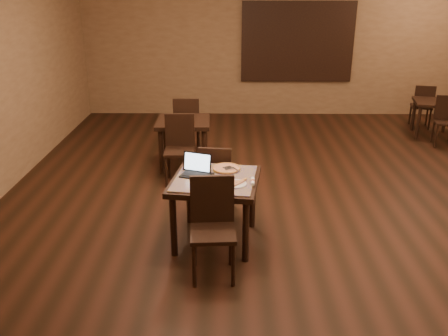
{
  "coord_description": "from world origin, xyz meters",
  "views": [
    {
      "loc": [
        -0.91,
        -5.22,
        2.73
      ],
      "look_at": [
        -0.97,
        -0.45,
        0.85
      ],
      "focal_mm": 38.0,
      "sensor_mm": 36.0,
      "label": 1
    }
  ],
  "objects_px": {
    "chair_main_near": "(213,221)",
    "other_table_b": "(183,128)",
    "tiled_table": "(215,186)",
    "other_table_a_chair_near": "(446,118)",
    "laptop": "(197,169)",
    "other_table_a_chair_far": "(422,104)",
    "other_table_b_chair_near": "(180,145)",
    "pizza_pan": "(226,169)",
    "other_table_b_chair_far": "(187,123)",
    "other_table_a": "(434,107)",
    "chair_main_far": "(216,177)"
  },
  "relations": [
    {
      "from": "chair_main_far",
      "to": "other_table_b",
      "type": "relative_size",
      "value": 1.11
    },
    {
      "from": "other_table_a_chair_far",
      "to": "laptop",
      "type": "bearing_deg",
      "value": 58.27
    },
    {
      "from": "tiled_table",
      "to": "other_table_a_chair_far",
      "type": "bearing_deg",
      "value": 56.29
    },
    {
      "from": "pizza_pan",
      "to": "tiled_table",
      "type": "bearing_deg",
      "value": -116.57
    },
    {
      "from": "tiled_table",
      "to": "other_table_a_chair_near",
      "type": "relative_size",
      "value": 1.2
    },
    {
      "from": "pizza_pan",
      "to": "other_table_b_chair_near",
      "type": "relative_size",
      "value": 0.34
    },
    {
      "from": "other_table_a_chair_far",
      "to": "other_table_a",
      "type": "bearing_deg",
      "value": 103.6
    },
    {
      "from": "tiled_table",
      "to": "other_table_a_chair_near",
      "type": "bearing_deg",
      "value": 48.7
    },
    {
      "from": "other_table_a_chair_far",
      "to": "other_table_b",
      "type": "relative_size",
      "value": 1.05
    },
    {
      "from": "other_table_a_chair_near",
      "to": "other_table_b_chair_near",
      "type": "relative_size",
      "value": 0.89
    },
    {
      "from": "chair_main_far",
      "to": "laptop",
      "type": "height_order",
      "value": "laptop"
    },
    {
      "from": "pizza_pan",
      "to": "other_table_a_chair_near",
      "type": "relative_size",
      "value": 0.38
    },
    {
      "from": "other_table_a",
      "to": "other_table_b",
      "type": "xyz_separation_m",
      "value": [
        -4.52,
        -1.65,
        0.07
      ]
    },
    {
      "from": "tiled_table",
      "to": "chair_main_near",
      "type": "xyz_separation_m",
      "value": [
        -0.01,
        -0.61,
        -0.1
      ]
    },
    {
      "from": "chair_main_near",
      "to": "chair_main_far",
      "type": "bearing_deg",
      "value": 86.62
    },
    {
      "from": "other_table_a",
      "to": "other_table_b_chair_near",
      "type": "relative_size",
      "value": 0.87
    },
    {
      "from": "laptop",
      "to": "other_table_b_chair_near",
      "type": "bearing_deg",
      "value": 121.86
    },
    {
      "from": "tiled_table",
      "to": "chair_main_far",
      "type": "distance_m",
      "value": 0.64
    },
    {
      "from": "chair_main_far",
      "to": "other_table_b",
      "type": "height_order",
      "value": "chair_main_far"
    },
    {
      "from": "other_table_a",
      "to": "other_table_b_chair_near",
      "type": "distance_m",
      "value": 5.03
    },
    {
      "from": "other_table_b_chair_near",
      "to": "other_table_a_chair_near",
      "type": "bearing_deg",
      "value": 19.05
    },
    {
      "from": "other_table_b",
      "to": "other_table_b_chair_near",
      "type": "relative_size",
      "value": 0.85
    },
    {
      "from": "other_table_b_chair_far",
      "to": "chair_main_near",
      "type": "bearing_deg",
      "value": 97.34
    },
    {
      "from": "other_table_a_chair_near",
      "to": "other_table_b",
      "type": "xyz_separation_m",
      "value": [
        -4.53,
        -1.14,
        0.14
      ]
    },
    {
      "from": "other_table_a",
      "to": "other_table_a_chair_near",
      "type": "relative_size",
      "value": 0.98
    },
    {
      "from": "chair_main_near",
      "to": "laptop",
      "type": "height_order",
      "value": "chair_main_near"
    },
    {
      "from": "other_table_a",
      "to": "other_table_b_chair_near",
      "type": "height_order",
      "value": "other_table_b_chair_near"
    },
    {
      "from": "other_table_a",
      "to": "other_table_b",
      "type": "relative_size",
      "value": 1.02
    },
    {
      "from": "laptop",
      "to": "other_table_a",
      "type": "height_order",
      "value": "laptop"
    },
    {
      "from": "pizza_pan",
      "to": "other_table_b",
      "type": "xyz_separation_m",
      "value": [
        -0.68,
        2.06,
        -0.14
      ]
    },
    {
      "from": "laptop",
      "to": "other_table_a_chair_far",
      "type": "bearing_deg",
      "value": 65.84
    },
    {
      "from": "pizza_pan",
      "to": "other_table_a_chair_near",
      "type": "bearing_deg",
      "value": 39.76
    },
    {
      "from": "chair_main_far",
      "to": "pizza_pan",
      "type": "bearing_deg",
      "value": 115.98
    },
    {
      "from": "chair_main_far",
      "to": "other_table_a",
      "type": "height_order",
      "value": "chair_main_far"
    },
    {
      "from": "other_table_a_chair_near",
      "to": "other_table_b_chair_far",
      "type": "relative_size",
      "value": 0.89
    },
    {
      "from": "other_table_b",
      "to": "other_table_b_chair_near",
      "type": "distance_m",
      "value": 0.57
    },
    {
      "from": "pizza_pan",
      "to": "other_table_b",
      "type": "distance_m",
      "value": 2.18
    },
    {
      "from": "chair_main_near",
      "to": "other_table_a_chair_near",
      "type": "xyz_separation_m",
      "value": [
        3.98,
        4.06,
        -0.07
      ]
    },
    {
      "from": "other_table_b",
      "to": "other_table_b_chair_near",
      "type": "bearing_deg",
      "value": -91.88
    },
    {
      "from": "chair_main_near",
      "to": "laptop",
      "type": "distance_m",
      "value": 0.78
    },
    {
      "from": "other_table_a_chair_far",
      "to": "other_table_b_chair_far",
      "type": "xyz_separation_m",
      "value": [
        -4.5,
        -1.59,
        0.06
      ]
    },
    {
      "from": "chair_main_far",
      "to": "other_table_a_chair_near",
      "type": "distance_m",
      "value": 4.88
    },
    {
      "from": "laptop",
      "to": "other_table_a_chair_far",
      "type": "relative_size",
      "value": 0.44
    },
    {
      "from": "laptop",
      "to": "pizza_pan",
      "type": "bearing_deg",
      "value": 42.71
    },
    {
      "from": "chair_main_near",
      "to": "other_table_b",
      "type": "height_order",
      "value": "chair_main_near"
    },
    {
      "from": "chair_main_near",
      "to": "other_table_a_chair_near",
      "type": "distance_m",
      "value": 5.68
    },
    {
      "from": "other_table_b",
      "to": "other_table_b_chair_near",
      "type": "xyz_separation_m",
      "value": [
        -0.0,
        -0.57,
        -0.08
      ]
    },
    {
      "from": "other_table_b",
      "to": "laptop",
      "type": "bearing_deg",
      "value": -82.39
    },
    {
      "from": "pizza_pan",
      "to": "other_table_b",
      "type": "relative_size",
      "value": 0.4
    },
    {
      "from": "chair_main_near",
      "to": "other_table_b_chair_far",
      "type": "relative_size",
      "value": 1.02
    }
  ]
}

